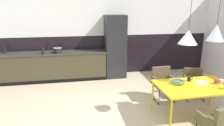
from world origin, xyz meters
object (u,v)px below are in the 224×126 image
at_px(mug_short_terracotta, 216,81).
at_px(mug_dark_espresso, 189,79).
at_px(armchair_head_of_table, 163,80).
at_px(pendant_lamp_over_table_near, 188,37).
at_px(fruit_bowl, 178,82).
at_px(refrigerator_column, 115,47).
at_px(cooking_pot, 58,50).
at_px(mug_white_ceramic, 222,81).
at_px(bottle_spice_small, 4,50).
at_px(armchair_near_window, 194,79).
at_px(bottle_vinegar_dark, 43,51).
at_px(pendant_lamp_over_table_far, 216,33).
at_px(open_book, 202,83).
at_px(dining_table, 195,88).
at_px(armchair_corner_seat, 221,121).

relative_size(mug_short_terracotta, mug_dark_espresso, 1.03).
xyz_separation_m(armchair_head_of_table, pendant_lamp_over_table_near, (-0.06, -1.00, 1.18)).
bearing_deg(fruit_bowl, refrigerator_column, 105.26).
bearing_deg(armchair_head_of_table, cooking_pot, -36.76).
bearing_deg(mug_short_terracotta, mug_white_ceramic, 0.60).
distance_m(bottle_spice_small, pendant_lamp_over_table_near, 5.11).
bearing_deg(cooking_pot, fruit_bowl, -45.73).
bearing_deg(fruit_bowl, armchair_near_window, 41.10).
distance_m(mug_short_terracotta, pendant_lamp_over_table_near, 1.19).
relative_size(refrigerator_column, pendant_lamp_over_table_near, 1.96).
bearing_deg(bottle_vinegar_dark, pendant_lamp_over_table_far, -36.43).
xyz_separation_m(open_book, mug_dark_espresso, (-0.19, 0.15, 0.05)).
height_order(mug_white_ceramic, mug_short_terracotta, mug_short_terracotta).
relative_size(refrigerator_column, mug_white_ceramic, 15.65).
relative_size(refrigerator_column, mug_dark_espresso, 16.65).
distance_m(open_book, mug_short_terracotta, 0.28).
distance_m(mug_white_ceramic, bottle_spice_small, 5.77).
xyz_separation_m(dining_table, open_book, (0.19, 0.09, 0.05)).
xyz_separation_m(refrigerator_column, dining_table, (1.05, -2.86, -0.31)).
bearing_deg(mug_dark_espresso, open_book, -39.24).
relative_size(armchair_corner_seat, cooking_pot, 3.14).
height_order(refrigerator_column, cooking_pot, refrigerator_column).
relative_size(bottle_spice_small, pendant_lamp_over_table_far, 0.28).
xyz_separation_m(armchair_near_window, fruit_bowl, (-0.88, -0.77, 0.29)).
relative_size(armchair_corner_seat, mug_dark_espresso, 6.64).
bearing_deg(pendant_lamp_over_table_far, cooking_pot, 139.09).
relative_size(refrigerator_column, armchair_head_of_table, 2.47).
bearing_deg(cooking_pot, armchair_corner_seat, -53.39).
distance_m(open_book, bottle_vinegar_dark, 4.29).
height_order(armchair_corner_seat, bottle_vinegar_dark, bottle_vinegar_dark).
distance_m(armchair_head_of_table, fruit_bowl, 0.85).
bearing_deg(dining_table, pendant_lamp_over_table_near, -172.27).
relative_size(refrigerator_column, open_book, 8.15).
bearing_deg(dining_table, armchair_head_of_table, 104.30).
bearing_deg(open_book, mug_dark_espresso, 140.76).
relative_size(mug_short_terracotta, cooking_pot, 0.49).
relative_size(dining_table, open_book, 6.14).
xyz_separation_m(refrigerator_column, armchair_near_window, (1.62, -1.95, -0.52)).
relative_size(open_book, bottle_vinegar_dark, 0.95).
bearing_deg(refrigerator_column, bottle_spice_small, 178.58).
xyz_separation_m(fruit_bowl, bottle_vinegar_dark, (-2.94, 2.49, 0.22)).
bearing_deg(armchair_near_window, cooking_pot, -15.37).
relative_size(open_book, mug_dark_espresso, 2.04).
distance_m(mug_white_ceramic, bottle_vinegar_dark, 4.65).
height_order(refrigerator_column, pendant_lamp_over_table_far, pendant_lamp_over_table_far).
bearing_deg(mug_white_ceramic, armchair_head_of_table, 131.11).
relative_size(armchair_head_of_table, fruit_bowl, 2.84).
bearing_deg(mug_short_terracotta, refrigerator_column, 117.89).
bearing_deg(mug_white_ceramic, cooking_pot, 141.41).
xyz_separation_m(cooking_pot, pendant_lamp_over_table_near, (2.54, -2.78, 0.73)).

